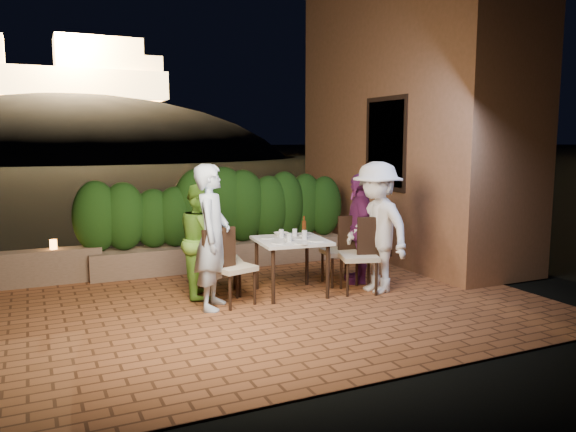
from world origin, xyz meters
TOP-DOWN VIEW (x-y plane):
  - ground at (0.00, 0.00)m, footprint 400.00×400.00m
  - terrace_floor at (0.00, 0.50)m, footprint 7.00×6.00m
  - building_wall at (3.60, 2.00)m, footprint 1.60×5.00m
  - window_pane at (2.82, 1.50)m, footprint 0.08×1.00m
  - window_frame at (2.81, 1.50)m, footprint 0.06×1.15m
  - planter at (0.20, 2.30)m, footprint 4.20×0.55m
  - hedge at (0.20, 2.30)m, footprint 4.00×0.70m
  - parapet at (-2.80, 2.30)m, footprint 2.20×0.30m
  - hill at (2.00, 60.00)m, footprint 52.00×40.00m
  - fortress at (2.00, 60.00)m, footprint 26.00×8.00m
  - dining_table at (0.52, 0.35)m, footprint 0.99×0.99m
  - plate_nw at (0.25, 0.15)m, footprint 0.20×0.20m
  - plate_sw at (0.26, 0.56)m, footprint 0.20×0.20m
  - plate_ne at (0.77, 0.10)m, footprint 0.24×0.24m
  - plate_se at (0.82, 0.55)m, footprint 0.20×0.20m
  - plate_centre at (0.56, 0.37)m, footprint 0.24×0.24m
  - plate_front at (0.50, -0.01)m, footprint 0.21×0.21m
  - glass_nw at (0.42, 0.18)m, footprint 0.07×0.07m
  - glass_sw at (0.45, 0.51)m, footprint 0.07×0.07m
  - glass_ne at (0.68, 0.27)m, footprint 0.07×0.07m
  - glass_se at (0.64, 0.48)m, footprint 0.07×0.07m
  - beer_bottle at (0.74, 0.41)m, footprint 0.06×0.06m
  - bowl at (0.52, 0.66)m, footprint 0.23×0.23m
  - chair_left_front at (-0.35, 0.20)m, footprint 0.57×0.57m
  - chair_left_back at (-0.32, 0.69)m, footprint 0.52×0.52m
  - chair_right_front at (1.39, 0.03)m, footprint 0.60×0.60m
  - chair_right_back at (1.38, 0.53)m, footprint 0.51×0.51m
  - diner_blue at (-0.62, 0.18)m, footprint 0.69×0.78m
  - diner_green at (-0.58, 0.76)m, footprint 0.71×0.83m
  - diner_white at (1.62, -0.04)m, footprint 0.80×1.22m
  - diner_purple at (1.69, 0.52)m, footprint 0.70×1.01m
  - parapet_lamp at (-2.35, 2.30)m, footprint 0.10×0.10m

SIDE VIEW (x-z plane):
  - hill at x=2.00m, z-range -15.00..7.00m
  - terrace_floor at x=0.00m, z-range -0.15..0.00m
  - ground at x=0.00m, z-range -0.02..-0.02m
  - planter at x=0.20m, z-range 0.00..0.40m
  - parapet at x=-2.80m, z-range 0.00..0.50m
  - dining_table at x=0.52m, z-range 0.00..0.75m
  - chair_left_back at x=-0.32m, z-range 0.00..0.98m
  - chair_right_back at x=1.38m, z-range 0.00..0.99m
  - chair_left_front at x=-0.35m, z-range 0.00..1.00m
  - chair_right_front at x=1.39m, z-range 0.00..1.03m
  - parapet_lamp at x=-2.35m, z-range 0.50..0.64m
  - diner_green at x=-0.58m, z-range 0.00..1.50m
  - plate_nw at x=0.25m, z-range 0.75..0.76m
  - plate_sw at x=0.26m, z-range 0.75..0.76m
  - plate_se at x=0.82m, z-range 0.75..0.76m
  - plate_front at x=0.50m, z-range 0.75..0.76m
  - plate_ne at x=0.77m, z-range 0.75..0.76m
  - plate_centre at x=0.56m, z-range 0.75..0.76m
  - bowl at x=0.52m, z-range 0.75..0.80m
  - diner_purple at x=1.69m, z-range 0.00..1.59m
  - glass_se at x=0.64m, z-range 0.75..0.86m
  - glass_nw at x=0.42m, z-range 0.75..0.86m
  - glass_sw at x=0.45m, z-range 0.75..0.86m
  - glass_ne at x=0.68m, z-range 0.75..0.87m
  - diner_white at x=1.62m, z-range 0.00..1.78m
  - diner_blue at x=-0.62m, z-range 0.00..1.78m
  - beer_bottle at x=0.74m, z-range 0.75..1.04m
  - hedge at x=0.20m, z-range 0.40..1.50m
  - window_pane at x=2.82m, z-range 1.30..2.70m
  - window_frame at x=2.81m, z-range 1.23..2.77m
  - building_wall at x=3.60m, z-range 0.00..5.00m
  - fortress at x=2.00m, z-range 6.50..14.50m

